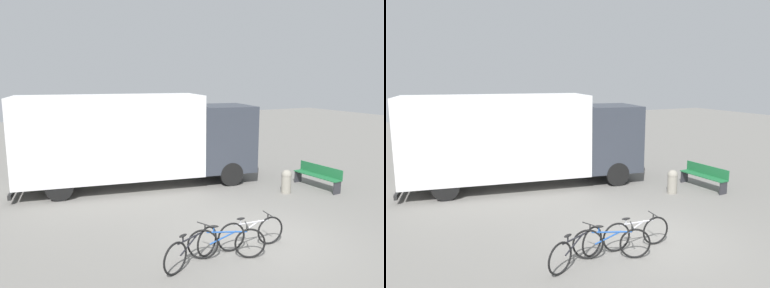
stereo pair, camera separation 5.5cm
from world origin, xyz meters
The scene contains 7 objects.
ground_plane centered at (0.00, 0.00, 0.00)m, with size 60.00×60.00×0.00m, color slate.
delivery_truck centered at (-1.39, 5.87, 1.83)m, with size 8.89×3.62×3.36m.
park_bench centered at (4.49, 2.69, 0.47)m, with size 0.54×1.92×0.82m.
bicycle_near centered at (-2.20, -0.40, 0.37)m, with size 1.63×0.75×0.79m.
bicycle_middle centered at (-1.39, -0.49, 0.37)m, with size 1.63×0.76×0.79m.
bicycle_far centered at (-0.58, -0.28, 0.37)m, with size 1.76×0.44×0.79m.
bollard_near_bench centered at (3.00, 2.69, 0.45)m, with size 0.35×0.35×0.83m.
Camera 2 is at (-5.48, -7.15, 4.02)m, focal length 35.00 mm.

